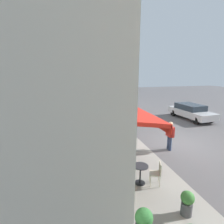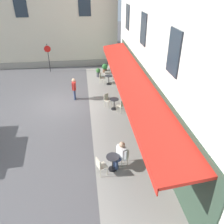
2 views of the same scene
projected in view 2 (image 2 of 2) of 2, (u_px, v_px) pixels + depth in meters
name	position (u px, v px, depth m)	size (l,w,h in m)	color
ground_plane	(63.00, 104.00, 16.12)	(70.00, 70.00, 0.00)	#565456
sidewalk_cafe_terrace	(118.00, 126.00, 13.70)	(20.50, 3.20, 0.01)	gray
back_alley_steps	(115.00, 67.00, 22.16)	(2.40, 1.75, 0.60)	gray
cafe_table_mid_terrace	(109.00, 79.00, 18.86)	(0.60, 0.60, 0.75)	black
cafe_chair_cream_under_awning	(101.00, 77.00, 18.97)	(0.52, 0.52, 0.91)	beige
cafe_chair_cream_facing_street	(116.00, 79.00, 18.66)	(0.53, 0.53, 0.91)	beige
cafe_table_streetside	(113.00, 161.00, 10.34)	(0.60, 0.60, 0.75)	black
cafe_chair_cream_near_door	(100.00, 165.00, 10.04)	(0.52, 0.52, 0.91)	beige
cafe_chair_cream_back_row	(124.00, 155.00, 10.61)	(0.53, 0.53, 0.91)	beige
cafe_table_far_end	(114.00, 103.00, 15.22)	(0.60, 0.60, 0.75)	black
cafe_chair_cream_by_window	(107.00, 99.00, 15.55)	(0.56, 0.56, 0.91)	beige
cafe_chair_cream_kerbside	(121.00, 105.00, 14.83)	(0.56, 0.56, 0.91)	beige
seated_patron_in_white	(120.00, 154.00, 10.42)	(0.64, 0.66, 1.34)	navy
walking_pedestrian_in_red	(74.00, 87.00, 16.27)	(0.66, 0.28, 1.60)	navy
no_parking_sign	(48.00, 53.00, 20.78)	(0.10, 0.59, 2.60)	black
potted_plant_mid_terrace	(115.00, 67.00, 21.47)	(0.47, 0.47, 0.77)	#2D2D33
potted_plant_entrance_right	(105.00, 68.00, 21.38)	(0.53, 0.53, 0.80)	brown
potted_plant_entrance_left	(98.00, 72.00, 20.35)	(0.40, 0.40, 0.79)	#4C4C51
potted_plant_under_sign	(114.00, 63.00, 22.49)	(0.52, 0.52, 0.84)	#4C4C51
potted_plant_by_steps	(115.00, 70.00, 20.83)	(0.47, 0.47, 0.82)	#2D2D33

